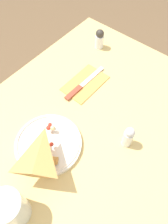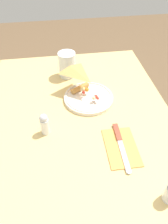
{
  "view_description": "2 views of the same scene",
  "coord_description": "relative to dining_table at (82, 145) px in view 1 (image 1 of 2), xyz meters",
  "views": [
    {
      "loc": [
        -0.26,
        -0.23,
        1.4
      ],
      "look_at": [
        0.05,
        0.03,
        0.77
      ],
      "focal_mm": 35.0,
      "sensor_mm": 36.0,
      "label": 1
    },
    {
      "loc": [
        0.62,
        -0.08,
        1.37
      ],
      "look_at": [
        0.02,
        0.01,
        0.79
      ],
      "focal_mm": 35.0,
      "sensor_mm": 36.0,
      "label": 2
    }
  ],
  "objects": [
    {
      "name": "milk_glass",
      "position": [
        -0.31,
        -0.02,
        0.17
      ],
      "size": [
        0.09,
        0.09,
        0.12
      ],
      "color": "white",
      "rests_on": "dining_table"
    },
    {
      "name": "napkin_folded",
      "position": [
        0.17,
        0.12,
        0.12
      ],
      "size": [
        0.18,
        0.11,
        0.0
      ],
      "rotation": [
        0.0,
        0.0,
        -0.02
      ],
      "color": "#E59E4C",
      "rests_on": "dining_table"
    },
    {
      "name": "dining_table",
      "position": [
        0.0,
        0.0,
        0.0
      ],
      "size": [
        1.03,
        0.76,
        0.74
      ],
      "color": "#DBB770",
      "rests_on": "ground_plane"
    },
    {
      "name": "ground_plane",
      "position": [
        0.0,
        0.0,
        -0.62
      ],
      "size": [
        6.0,
        6.0,
        0.0
      ],
      "primitive_type": "plane",
      "color": "brown"
    },
    {
      "name": "butter_knife",
      "position": [
        0.16,
        0.12,
        0.12
      ],
      "size": [
        0.22,
        0.03,
        0.01
      ],
      "rotation": [
        0.0,
        0.0,
        -0.03
      ],
      "color": "#99422D",
      "rests_on": "napkin_folded"
    },
    {
      "name": "salt_shaker",
      "position": [
        0.06,
        -0.14,
        0.16
      ],
      "size": [
        0.03,
        0.03,
        0.09
      ],
      "color": "white",
      "rests_on": "dining_table"
    },
    {
      "name": "pepper_shaker",
      "position": [
        0.37,
        0.21,
        0.16
      ],
      "size": [
        0.04,
        0.04,
        0.09
      ],
      "color": "white",
      "rests_on": "dining_table"
    },
    {
      "name": "plate_pizza",
      "position": [
        -0.11,
        0.05,
        0.13
      ],
      "size": [
        0.22,
        0.22,
        0.05
      ],
      "color": "silver",
      "rests_on": "dining_table"
    }
  ]
}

